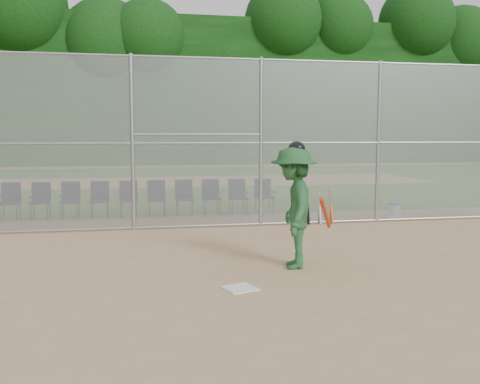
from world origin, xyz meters
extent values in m
plane|color=tan|center=(0.00, 0.00, 0.00)|extent=(100.00, 100.00, 0.00)
plane|color=#32681F|center=(0.00, 18.00, 0.01)|extent=(100.00, 100.00, 0.00)
plane|color=tan|center=(0.00, 18.00, 0.01)|extent=(24.00, 24.00, 0.00)
cube|color=gray|center=(0.00, 5.00, 2.00)|extent=(16.00, 0.02, 4.00)
cylinder|color=#9EA3A8|center=(0.00, 5.00, 3.95)|extent=(16.00, 0.05, 0.05)
cube|color=black|center=(0.00, 35.00, 5.50)|extent=(80.00, 5.00, 11.00)
cube|color=silver|center=(-0.52, -0.16, 0.01)|extent=(0.54, 0.54, 0.02)
imported|color=#21532A|center=(0.58, 0.91, 1.00)|extent=(1.00, 1.42, 2.00)
ellipsoid|color=black|center=(0.58, 0.91, 1.97)|extent=(0.27, 0.30, 0.23)
cylinder|color=red|center=(0.98, 0.51, 0.95)|extent=(0.43, 0.64, 0.58)
cylinder|color=white|center=(4.71, 5.45, 0.18)|extent=(0.31, 0.31, 0.37)
cylinder|color=#2859AD|center=(4.71, 5.45, 0.39)|extent=(0.33, 0.33, 0.05)
cylinder|color=#D84C14|center=(1.90, 5.02, 0.42)|extent=(0.06, 0.19, 0.85)
cylinder|color=black|center=(2.20, 5.02, 0.42)|extent=(0.06, 0.22, 0.85)
cylinder|color=#B2B2B7|center=(2.50, 5.02, 0.42)|extent=(0.06, 0.25, 0.84)
cylinder|color=#D84C14|center=(2.80, 5.02, 0.42)|extent=(0.06, 0.28, 0.84)
camera|label=1|loc=(-1.95, -7.42, 2.16)|focal=40.00mm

